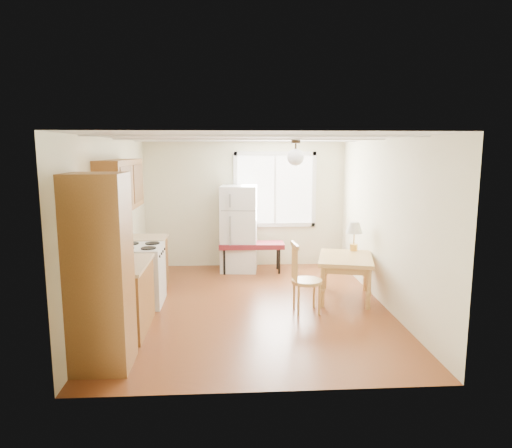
{
  "coord_description": "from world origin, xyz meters",
  "views": [
    {
      "loc": [
        -0.34,
        -6.61,
        2.33
      ],
      "look_at": [
        0.11,
        0.65,
        1.15
      ],
      "focal_mm": 32.0,
      "sensor_mm": 36.0,
      "label": 1
    }
  ],
  "objects": [
    {
      "name": "window_unit",
      "position": [
        0.6,
        2.47,
        1.55
      ],
      "size": [
        1.64,
        0.05,
        1.51
      ],
      "color": "white",
      "rests_on": "room_shell"
    },
    {
      "name": "kettle",
      "position": [
        -1.73,
        -0.66,
        1.0
      ],
      "size": [
        0.13,
        0.13,
        0.24
      ],
      "color": "red",
      "rests_on": "kitchen_run"
    },
    {
      "name": "coffee_maker",
      "position": [
        -1.72,
        -0.91,
        1.03
      ],
      "size": [
        0.22,
        0.27,
        0.36
      ],
      "rotation": [
        0.0,
        0.0,
        0.22
      ],
      "color": "black",
      "rests_on": "kitchen_run"
    },
    {
      "name": "pendant_light",
      "position": [
        0.7,
        0.4,
        2.24
      ],
      "size": [
        0.26,
        0.26,
        0.4
      ],
      "color": "black",
      "rests_on": "room_shell"
    },
    {
      "name": "room_shell",
      "position": [
        0.0,
        0.0,
        1.25
      ],
      "size": [
        4.6,
        5.6,
        2.62
      ],
      "color": "#552511",
      "rests_on": "ground"
    },
    {
      "name": "dining_table",
      "position": [
        1.5,
        0.28,
        0.58
      ],
      "size": [
        1.05,
        1.25,
        0.68
      ],
      "rotation": [
        0.0,
        0.0,
        -0.25
      ],
      "color": "#B78746",
      "rests_on": "ground"
    },
    {
      "name": "chair",
      "position": [
        0.69,
        -0.31,
        0.58
      ],
      "size": [
        0.45,
        0.45,
        1.01
      ],
      "rotation": [
        0.0,
        0.0,
        0.07
      ],
      "color": "#B78746",
      "rests_on": "ground"
    },
    {
      "name": "table_lamp",
      "position": [
        1.74,
        0.71,
        1.03
      ],
      "size": [
        0.28,
        0.28,
        0.48
      ],
      "rotation": [
        0.0,
        0.0,
        0.37
      ],
      "color": "gold",
      "rests_on": "dining_table"
    },
    {
      "name": "refrigerator",
      "position": [
        -0.14,
        2.12,
        0.83
      ],
      "size": [
        0.75,
        0.75,
        1.66
      ],
      "rotation": [
        0.0,
        0.0,
        -0.1
      ],
      "color": "white",
      "rests_on": "ground"
    },
    {
      "name": "bench",
      "position": [
        0.1,
        1.96,
        0.51
      ],
      "size": [
        1.25,
        0.48,
        0.57
      ],
      "rotation": [
        0.0,
        0.0,
        -0.01
      ],
      "color": "maroon",
      "rests_on": "ground"
    },
    {
      "name": "kitchen_run",
      "position": [
        -1.72,
        -0.63,
        0.84
      ],
      "size": [
        0.65,
        3.4,
        2.2
      ],
      "color": "brown",
      "rests_on": "ground"
    }
  ]
}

